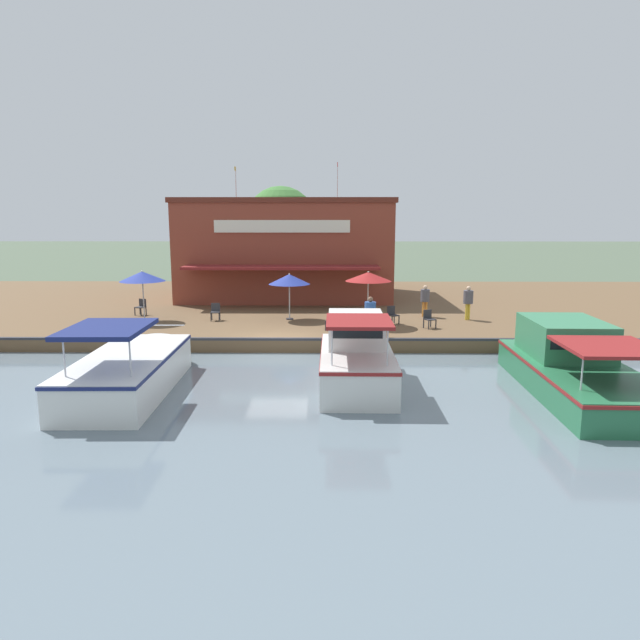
% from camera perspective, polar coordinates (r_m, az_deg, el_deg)
% --- Properties ---
extents(ground_plane, '(220.00, 220.00, 0.00)m').
position_cam_1_polar(ground_plane, '(23.97, -4.27, -3.48)').
color(ground_plane, '#4C5B47').
extents(quay_deck, '(22.00, 56.00, 0.60)m').
position_cam_1_polar(quay_deck, '(34.67, -2.77, 1.34)').
color(quay_deck, brown).
rests_on(quay_deck, ground).
extents(quay_edge_fender, '(0.20, 50.40, 0.10)m').
position_cam_1_polar(quay_edge_fender, '(23.92, -4.27, -1.91)').
color(quay_edge_fender, '#2D2D33').
rests_on(quay_edge_fender, quay_deck).
extents(waterfront_restaurant, '(10.40, 13.13, 8.47)m').
position_cam_1_polar(waterfront_restaurant, '(37.10, -3.30, 7.19)').
color(waterfront_restaurant, brown).
rests_on(waterfront_restaurant, quay_deck).
extents(patio_umbrella_mid_patio_right, '(2.17, 2.17, 2.57)m').
position_cam_1_polar(patio_umbrella_mid_patio_right, '(26.95, 4.85, 4.34)').
color(patio_umbrella_mid_patio_right, '#B7B7B7').
rests_on(patio_umbrella_mid_patio_right, quay_deck).
extents(patio_umbrella_by_entrance, '(2.05, 2.05, 2.32)m').
position_cam_1_polar(patio_umbrella_by_entrance, '(28.41, -3.09, 4.09)').
color(patio_umbrella_by_entrance, '#B7B7B7').
rests_on(patio_umbrella_by_entrance, quay_deck).
extents(patio_umbrella_far_corner, '(2.20, 2.20, 2.51)m').
position_cam_1_polar(patio_umbrella_far_corner, '(29.17, -17.35, 4.18)').
color(patio_umbrella_far_corner, '#B7B7B7').
rests_on(patio_umbrella_far_corner, quay_deck).
extents(cafe_chair_mid_patio, '(0.60, 0.60, 0.85)m').
position_cam_1_polar(cafe_chair_mid_patio, '(25.91, 1.23, 0.03)').
color(cafe_chair_mid_patio, '#2D2D33').
rests_on(cafe_chair_mid_patio, quay_deck).
extents(cafe_chair_facing_river, '(0.57, 0.57, 0.85)m').
position_cam_1_polar(cafe_chair_facing_river, '(31.30, -17.45, 1.34)').
color(cafe_chair_facing_river, '#2D2D33').
rests_on(cafe_chair_facing_river, quay_deck).
extents(cafe_chair_beside_entrance, '(0.59, 0.59, 0.85)m').
position_cam_1_polar(cafe_chair_beside_entrance, '(27.65, 7.25, 0.60)').
color(cafe_chair_beside_entrance, '#2D2D33').
rests_on(cafe_chair_beside_entrance, quay_deck).
extents(cafe_chair_far_corner_seat, '(0.47, 0.47, 0.85)m').
position_cam_1_polar(cafe_chair_far_corner_seat, '(28.81, -10.41, 0.90)').
color(cafe_chair_far_corner_seat, '#2D2D33').
rests_on(cafe_chair_far_corner_seat, quay_deck).
extents(cafe_chair_under_first_umbrella, '(0.59, 0.59, 0.85)m').
position_cam_1_polar(cafe_chair_under_first_umbrella, '(26.83, 10.84, 0.20)').
color(cafe_chair_under_first_umbrella, '#2D2D33').
rests_on(cafe_chair_under_first_umbrella, quay_deck).
extents(person_near_entrance, '(0.48, 0.48, 1.70)m').
position_cam_1_polar(person_near_entrance, '(29.36, 14.60, 2.08)').
color(person_near_entrance, gold).
rests_on(person_near_entrance, quay_deck).
extents(person_at_quay_edge, '(0.49, 0.49, 1.73)m').
position_cam_1_polar(person_at_quay_edge, '(24.50, 5.04, 0.85)').
color(person_at_quay_edge, gold).
rests_on(person_at_quay_edge, quay_deck).
extents(person_mid_patio, '(0.46, 0.46, 1.63)m').
position_cam_1_polar(person_mid_patio, '(29.82, 10.46, 2.26)').
color(person_mid_patio, orange).
rests_on(person_mid_patio, quay_deck).
extents(motorboat_nearest_quay, '(9.24, 3.23, 2.18)m').
position_cam_1_polar(motorboat_nearest_quay, '(20.89, 23.51, -4.01)').
color(motorboat_nearest_quay, '#287047').
rests_on(motorboat_nearest_quay, river_water).
extents(motorboat_fourth_along, '(7.93, 2.77, 2.48)m').
position_cam_1_polar(motorboat_fourth_along, '(20.11, -18.02, -4.38)').
color(motorboat_fourth_along, white).
rests_on(motorboat_fourth_along, river_water).
extents(motorboat_second_along, '(6.37, 2.46, 2.51)m').
position_cam_1_polar(motorboat_second_along, '(19.71, 3.60, -3.59)').
color(motorboat_second_along, silver).
rests_on(motorboat_second_along, river_water).
extents(tree_downstream_bank, '(5.35, 5.09, 7.25)m').
position_cam_1_polar(tree_downstream_bank, '(41.26, -4.24, 9.54)').
color(tree_downstream_bank, brown).
rests_on(tree_downstream_bank, quay_deck).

